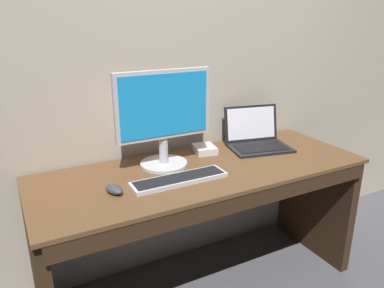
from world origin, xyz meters
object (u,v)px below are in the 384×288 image
object	(u,v)px
wired_keyboard	(179,179)
external_drive_box	(205,149)
external_monitor	(164,115)
laptop_black	(257,139)
computer_mouse	(114,189)

from	to	relation	value
wired_keyboard	external_drive_box	world-z (taller)	external_drive_box
external_monitor	wired_keyboard	world-z (taller)	external_monitor
external_drive_box	laptop_black	bearing A→B (deg)	-10.42
wired_keyboard	external_monitor	bearing A→B (deg)	85.00
external_monitor	computer_mouse	bearing A→B (deg)	-150.61
external_monitor	computer_mouse	xyz separation A→B (m)	(-0.33, -0.18, -0.25)
wired_keyboard	computer_mouse	world-z (taller)	computer_mouse
external_monitor	external_drive_box	xyz separation A→B (m)	(0.28, 0.08, -0.25)
external_drive_box	computer_mouse	bearing A→B (deg)	-156.41
external_monitor	external_drive_box	world-z (taller)	external_monitor
laptop_black	external_monitor	world-z (taller)	external_monitor
computer_mouse	external_drive_box	distance (m)	0.67
laptop_black	external_monitor	size ratio (longest dim) A/B	0.78
wired_keyboard	external_drive_box	xyz separation A→B (m)	(0.30, 0.29, 0.01)
wired_keyboard	computer_mouse	size ratio (longest dim) A/B	4.43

